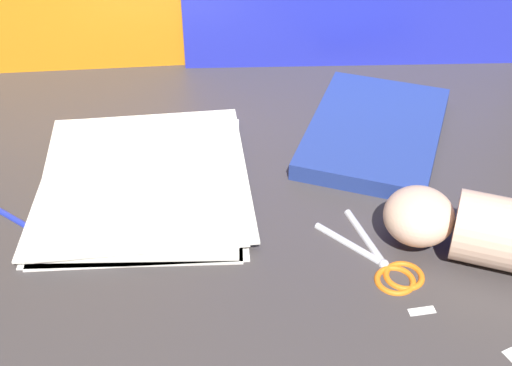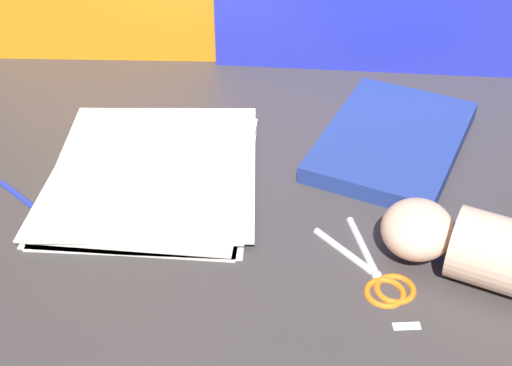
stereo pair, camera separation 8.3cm
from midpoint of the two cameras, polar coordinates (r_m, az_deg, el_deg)
The scene contains 8 objects.
ground_plane at distance 0.85m, azimuth -5.15°, elevation -4.00°, with size 6.00×6.00×0.00m, color #3D3838.
paper_stack at distance 0.93m, azimuth -11.54°, elevation 0.04°, with size 0.29×0.32×0.02m.
book_closed at distance 1.01m, azimuth 7.19°, elevation 4.03°, with size 0.25×0.31×0.02m.
scissors at distance 0.81m, azimuth 7.39°, elevation -6.42°, with size 0.13×0.15×0.01m.
hand_forearm at distance 0.82m, azimuth 17.07°, elevation -4.13°, with size 0.28×0.17×0.08m.
paper_scrap_near at distance 0.75m, azimuth 16.80°, elevation -13.16°, with size 0.02×0.02×0.00m.
paper_scrap_mid at distance 0.77m, azimuth 10.13°, elevation -10.17°, with size 0.03×0.01×0.00m.
pen at distance 0.91m, azimuth -20.48°, elevation -3.16°, with size 0.12×0.10×0.01m.
Camera 1 is at (0.02, -0.64, 0.56)m, focal length 50.00 mm.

